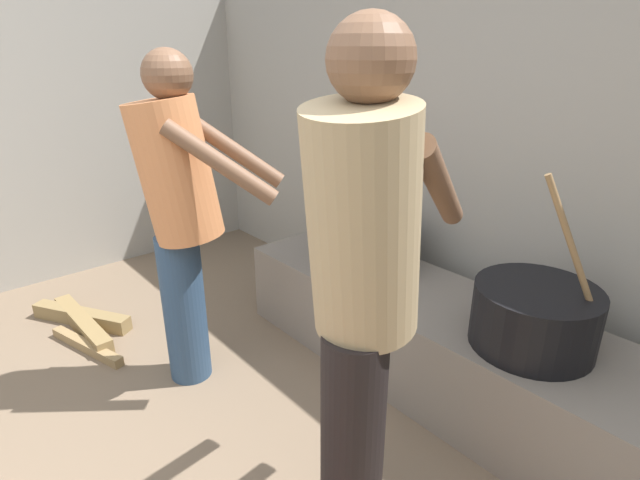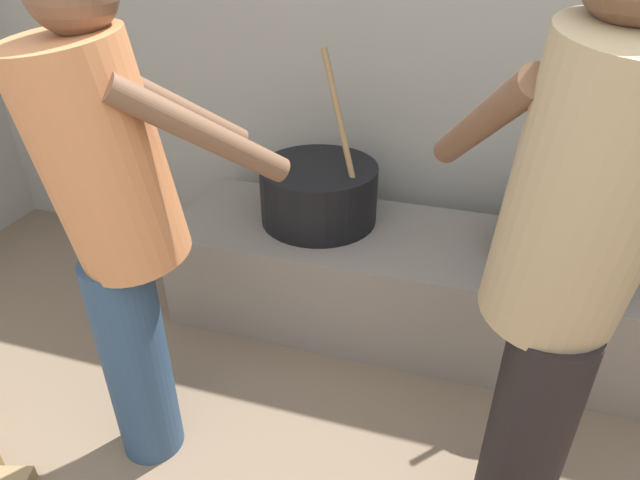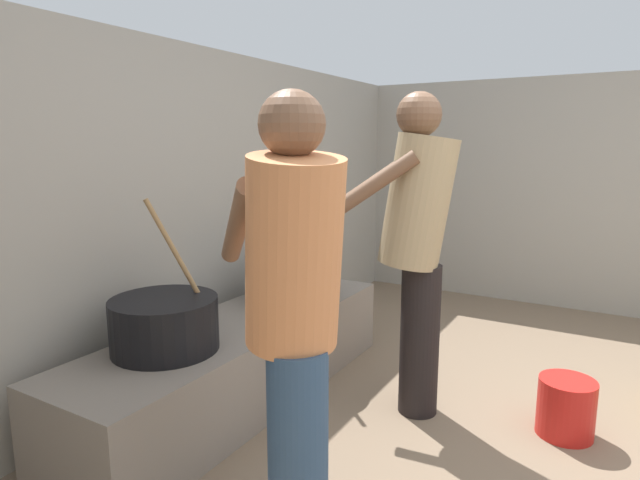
% 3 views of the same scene
% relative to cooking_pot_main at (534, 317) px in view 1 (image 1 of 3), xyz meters
% --- Properties ---
extents(block_enclosure_rear, '(5.50, 0.20, 1.93)m').
position_rel_cooking_pot_main_xyz_m(block_enclosure_rear, '(-0.36, 0.55, 0.40)').
color(block_enclosure_rear, '#9E998E').
rests_on(block_enclosure_rear, ground_plane).
extents(hearth_ledge, '(2.14, 0.60, 0.44)m').
position_rel_cooking_pot_main_xyz_m(hearth_ledge, '(-0.48, 0.03, -0.35)').
color(hearth_ledge, slate).
rests_on(hearth_ledge, ground_plane).
extents(cooking_pot_main, '(0.47, 0.47, 0.70)m').
position_rel_cooking_pot_main_xyz_m(cooking_pot_main, '(0.00, 0.00, 0.00)').
color(cooking_pot_main, black).
rests_on(cooking_pot_main, hearth_ledge).
extents(cooking_pot_secondary, '(0.49, 0.49, 0.70)m').
position_rel_cooking_pot_main_xyz_m(cooking_pot_secondary, '(-0.96, 0.07, -0.00)').
color(cooking_pot_secondary, black).
rests_on(cooking_pot_secondary, hearth_ledge).
extents(cook_in_orange_shirt, '(0.67, 0.69, 1.54)m').
position_rel_cooking_pot_main_xyz_m(cook_in_orange_shirt, '(-1.25, -0.83, 0.31)').
color(cook_in_orange_shirt, navy).
rests_on(cook_in_orange_shirt, ground_plane).
extents(cook_in_tan_shirt, '(0.55, 0.74, 1.62)m').
position_rel_cooking_pot_main_xyz_m(cook_in_tan_shirt, '(-0.14, -0.82, 0.36)').
color(cook_in_tan_shirt, black).
rests_on(cook_in_tan_shirt, ground_plane).
extents(firewood_pile, '(0.89, 0.41, 0.09)m').
position_rel_cooking_pot_main_xyz_m(firewood_pile, '(-2.06, -1.14, -0.53)').
color(firewood_pile, olive).
rests_on(firewood_pile, ground_plane).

